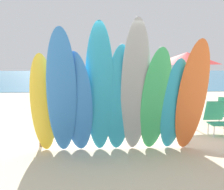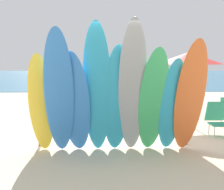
# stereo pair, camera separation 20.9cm
# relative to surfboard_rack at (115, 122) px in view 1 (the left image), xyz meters

# --- Properties ---
(ground) EXTENTS (60.00, 60.00, 0.00)m
(ground) POSITION_rel_surfboard_rack_xyz_m (0.00, 14.00, -0.51)
(ground) COLOR beige
(ocean_water) EXTENTS (60.00, 40.00, 0.02)m
(ocean_water) POSITION_rel_surfboard_rack_xyz_m (0.00, 31.42, -0.50)
(ocean_water) COLOR teal
(ocean_water) RESTS_ON ground
(surfboard_rack) EXTENTS (3.28, 0.07, 0.64)m
(surfboard_rack) POSITION_rel_surfboard_rack_xyz_m (0.00, 0.00, 0.00)
(surfboard_rack) COLOR brown
(surfboard_rack) RESTS_ON ground
(surfboard_yellow_0) EXTENTS (0.50, 0.78, 1.97)m
(surfboard_yellow_0) POSITION_rel_surfboard_rack_xyz_m (-1.42, -0.61, 0.47)
(surfboard_yellow_0) COLOR yellow
(surfboard_yellow_0) RESTS_ON ground
(surfboard_blue_1) EXTENTS (0.62, 1.14, 2.40)m
(surfboard_blue_1) POSITION_rel_surfboard_rack_xyz_m (-1.04, -0.81, 0.69)
(surfboard_blue_1) COLOR #337AD1
(surfboard_blue_1) RESTS_ON ground
(surfboard_blue_2) EXTENTS (0.65, 0.92, 2.00)m
(surfboard_blue_2) POSITION_rel_surfboard_rack_xyz_m (-0.76, -0.66, 0.49)
(surfboard_blue_2) COLOR #337AD1
(surfboard_blue_2) RESTS_ON ground
(surfboard_teal_3) EXTENTS (0.56, 0.95, 2.54)m
(surfboard_teal_3) POSITION_rel_surfboard_rack_xyz_m (-0.34, -0.69, 0.75)
(surfboard_teal_3) COLOR #289EC6
(surfboard_teal_3) RESTS_ON ground
(surfboard_teal_4) EXTENTS (0.60, 0.83, 2.13)m
(surfboard_teal_4) POSITION_rel_surfboard_rack_xyz_m (0.04, -0.60, 0.55)
(surfboard_teal_4) COLOR #289EC6
(surfboard_teal_4) RESTS_ON ground
(surfboard_grey_5) EXTENTS (0.58, 1.07, 2.58)m
(surfboard_grey_5) POSITION_rel_surfboard_rack_xyz_m (0.34, -0.73, 0.78)
(surfboard_grey_5) COLOR #999EA3
(surfboard_grey_5) RESTS_ON ground
(surfboard_green_6) EXTENTS (0.63, 0.96, 2.08)m
(surfboard_green_6) POSITION_rel_surfboard_rack_xyz_m (0.74, -0.66, 0.53)
(surfboard_green_6) COLOR #38B266
(surfboard_green_6) RESTS_ON ground
(surfboard_teal_7) EXTENTS (0.54, 0.86, 1.89)m
(surfboard_teal_7) POSITION_rel_surfboard_rack_xyz_m (1.12, -0.60, 0.43)
(surfboard_teal_7) COLOR #289EC6
(surfboard_teal_7) RESTS_ON ground
(surfboard_orange_8) EXTENTS (0.57, 1.03, 2.22)m
(surfboard_orange_8) POSITION_rel_surfboard_rack_xyz_m (1.43, -0.74, 0.60)
(surfboard_orange_8) COLOR orange
(surfboard_orange_8) RESTS_ON ground
(beachgoer_by_water) EXTENTS (0.41, 0.55, 1.58)m
(beachgoer_by_water) POSITION_rel_surfboard_rack_xyz_m (-1.66, 7.09, 0.40)
(beachgoer_by_water) COLOR beige
(beachgoer_by_water) RESTS_ON ground
(beachgoer_photographing) EXTENTS (0.38, 0.46, 1.48)m
(beachgoer_photographing) POSITION_rel_surfboard_rack_xyz_m (0.78, 8.14, 0.34)
(beachgoer_photographing) COLOR brown
(beachgoer_photographing) RESTS_ON ground
(beachgoer_near_rack) EXTENTS (0.39, 0.55, 1.48)m
(beachgoer_near_rack) POSITION_rel_surfboard_rack_xyz_m (2.60, 7.33, 0.34)
(beachgoer_near_rack) COLOR brown
(beachgoer_near_rack) RESTS_ON ground
(beachgoer_midbeach) EXTENTS (0.60, 0.25, 1.58)m
(beachgoer_midbeach) POSITION_rel_surfboard_rack_xyz_m (-2.67, 6.89, 0.40)
(beachgoer_midbeach) COLOR beige
(beachgoer_midbeach) RESTS_ON ground
(beach_chair_blue) EXTENTS (0.50, 0.69, 0.82)m
(beach_chair_blue) POSITION_rel_surfboard_rack_xyz_m (2.62, 0.89, -0.08)
(beach_chair_blue) COLOR #B7B7BC
(beach_chair_blue) RESTS_ON ground
(beach_umbrella) EXTENTS (1.94, 1.94, 2.07)m
(beach_umbrella) POSITION_rel_surfboard_rack_xyz_m (2.20, 2.17, 1.38)
(beach_umbrella) COLOR silver
(beach_umbrella) RESTS_ON ground
(distant_boat) EXTENTS (3.75, 0.64, 0.30)m
(distant_boat) POSITION_rel_surfboard_rack_xyz_m (2.84, 15.68, -0.38)
(distant_boat) COLOR silver
(distant_boat) RESTS_ON ground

